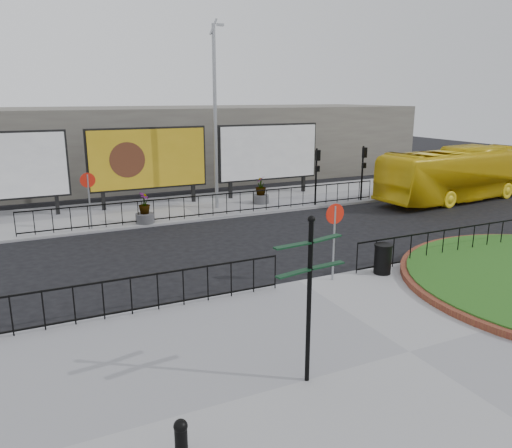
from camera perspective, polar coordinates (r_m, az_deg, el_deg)
ground at (r=15.94m, az=4.89°, el=-6.85°), size 90.00×90.00×0.00m
pavement_near at (r=12.28m, az=17.10°, el=-14.01°), size 30.00×10.00×0.12m
pavement_far at (r=26.53m, az=-8.28°, el=1.87°), size 44.00×6.00×0.12m
railing_near_left at (r=13.57m, az=-17.05°, el=-8.34°), size 10.00×0.10×1.10m
railing_near_right at (r=19.50m, az=22.14°, el=-1.83°), size 9.00×0.10×1.10m
railing_far at (r=24.23m, az=-4.16°, el=2.25°), size 18.00×0.10×1.10m
speed_sign_far at (r=22.66m, az=-18.61°, el=3.89°), size 0.64×0.07×2.47m
speed_sign_near at (r=15.55m, az=8.96°, el=-0.11°), size 0.64×0.07×2.47m
billboard_mid at (r=26.64m, az=-12.22°, el=7.29°), size 6.20×0.31×4.10m
billboard_right at (r=29.05m, az=1.44°, el=8.18°), size 6.20×0.31×4.10m
lamp_post at (r=25.47m, az=-4.68°, el=12.27°), size 0.74×0.18×9.23m
signal_pole_a at (r=26.48m, az=6.97°, el=6.37°), size 0.22×0.26×3.00m
signal_pole_b at (r=28.19m, az=12.16°, el=6.64°), size 0.22×0.26×3.00m
building_backdrop at (r=35.74m, az=-13.31°, el=8.83°), size 40.00×10.00×5.00m
fingerpost_sign at (r=9.84m, az=6.13°, el=-6.85°), size 1.63×0.50×3.48m
bollard at (r=8.71m, az=-8.56°, el=-22.99°), size 0.23×0.23×0.71m
litter_bin at (r=16.82m, az=14.29°, el=-3.87°), size 0.60×0.60×0.99m
bus at (r=30.40m, az=22.19°, el=5.30°), size 10.91×3.41×2.99m
planter_a at (r=23.28m, az=-12.62°, el=1.46°), size 0.85×0.85×1.41m
planter_c at (r=26.95m, az=0.54°, el=3.61°), size 0.87×0.87×1.47m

